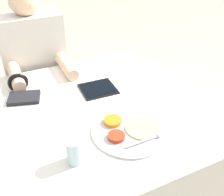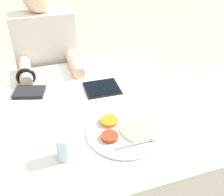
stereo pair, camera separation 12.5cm
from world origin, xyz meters
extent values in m
cube|color=silver|center=(0.00, 0.00, 0.36)|extent=(1.11, 1.04, 0.72)
cylinder|color=#B7BABF|center=(0.12, -0.23, 0.72)|extent=(0.33, 0.33, 0.01)
cylinder|color=orange|center=(0.08, -0.15, 0.74)|extent=(0.08, 0.08, 0.02)
cylinder|color=#A83319|center=(0.05, -0.25, 0.74)|extent=(0.07, 0.07, 0.02)
cylinder|color=tan|center=(0.18, -0.24, 0.73)|extent=(0.16, 0.16, 0.01)
cylinder|color=#B7BABF|center=(0.13, -0.32, 0.73)|extent=(0.16, 0.01, 0.01)
sphere|color=#B7BABF|center=(0.21, -0.32, 0.73)|extent=(0.02, 0.02, 0.02)
cube|color=silver|center=(-0.25, 0.22, 0.72)|extent=(0.18, 0.15, 0.01)
cube|color=black|center=(-0.25, 0.22, 0.73)|extent=(0.18, 0.15, 0.02)
cube|color=black|center=(0.13, 0.15, 0.72)|extent=(0.19, 0.18, 0.01)
cube|color=black|center=(0.13, 0.15, 0.72)|extent=(0.17, 0.16, 0.00)
cube|color=black|center=(-0.10, 0.66, 0.22)|extent=(0.35, 0.22, 0.44)
cube|color=beige|center=(-0.10, 0.66, 0.73)|extent=(0.39, 0.20, 0.58)
sphere|color=beige|center=(-0.10, 0.66, 1.10)|extent=(0.18, 0.18, 0.18)
cylinder|color=beige|center=(-0.25, 0.44, 0.75)|extent=(0.07, 0.29, 0.07)
cylinder|color=beige|center=(0.04, 0.44, 0.75)|extent=(0.07, 0.29, 0.07)
torus|color=black|center=(-0.25, 0.35, 0.75)|extent=(0.11, 0.02, 0.11)
cylinder|color=silver|center=(-0.14, -0.29, 0.77)|extent=(0.07, 0.07, 0.10)
camera|label=1|loc=(-0.32, -0.97, 1.48)|focal=42.00mm
camera|label=2|loc=(-0.20, -1.02, 1.48)|focal=42.00mm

